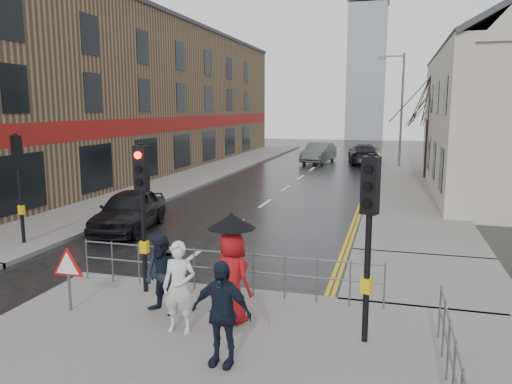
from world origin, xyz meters
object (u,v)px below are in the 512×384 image
Objects in this scene: pedestrian_a at (179,287)px; car_mid at (319,153)px; car_parked at (129,210)px; pedestrian_d at (221,313)px; pedestrian_b at (162,275)px; pedestrian_with_umbrella at (232,265)px.

car_mid is at bearing 89.38° from pedestrian_a.
car_mid reaches higher than car_parked.
pedestrian_d is at bearing -60.36° from car_parked.
car_parked is at bearing -89.67° from car_mid.
pedestrian_with_umbrella reaches higher than pedestrian_b.
pedestrian_b is 8.10m from car_parked.
pedestrian_a reaches higher than car_mid.
pedestrian_b is at bearing -79.55° from car_mid.
pedestrian_d reaches higher than pedestrian_b.
pedestrian_with_umbrella reaches higher than pedestrian_d.
pedestrian_a is at bearing -78.39° from car_mid.
pedestrian_b reaches higher than car_parked.
pedestrian_a is 31.47m from car_mid.
car_parked is (-5.23, 7.35, -0.29)m from pedestrian_a.
car_parked is 24.27m from car_mid.
car_mid is (-1.32, 30.75, -0.16)m from pedestrian_b.
pedestrian_d reaches higher than car_parked.
pedestrian_a is 0.98× the size of pedestrian_d.
pedestrian_b is at bearing -177.66° from pedestrian_with_umbrella.
pedestrian_b is at bearing 143.40° from pedestrian_d.
pedestrian_d is at bearing -43.25° from pedestrian_a.
pedestrian_a is at bearing -138.01° from pedestrian_with_umbrella.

